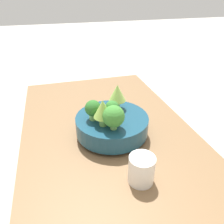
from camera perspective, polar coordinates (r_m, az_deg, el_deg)
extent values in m
plane|color=#ADA89E|center=(0.85, -0.93, -7.20)|extent=(6.00, 6.00, 0.00)
cube|color=brown|center=(0.84, -0.94, -6.12)|extent=(1.06, 0.63, 0.04)
cylinder|color=navy|center=(0.81, 0.00, -5.47)|extent=(0.12, 0.12, 0.01)
cylinder|color=navy|center=(0.78, 0.00, -3.22)|extent=(0.26, 0.26, 0.06)
cylinder|color=#6BA34C|center=(0.76, 0.00, -0.64)|extent=(0.02, 0.02, 0.02)
sphere|color=#2D6B28|center=(0.75, 0.00, 1.16)|extent=(0.05, 0.05, 0.05)
cylinder|color=#7AB256|center=(0.75, -4.89, -1.08)|extent=(0.03, 0.03, 0.02)
sphere|color=#286023|center=(0.74, -5.00, 1.00)|extent=(0.06, 0.06, 0.06)
cylinder|color=#6BA34C|center=(0.81, 1.36, 1.93)|extent=(0.02, 0.02, 0.03)
cone|color=#93B751|center=(0.79, 1.40, 5.03)|extent=(0.06, 0.06, 0.06)
cylinder|color=#6BA34C|center=(0.70, 0.40, -3.61)|extent=(0.02, 0.02, 0.02)
sphere|color=#387A2D|center=(0.68, 0.41, -1.14)|extent=(0.07, 0.07, 0.07)
cylinder|color=#609347|center=(0.72, -2.35, -2.35)|extent=(0.03, 0.03, 0.03)
cone|color=#84AD47|center=(0.69, -2.43, 0.88)|extent=(0.06, 0.06, 0.06)
cylinder|color=silver|center=(0.62, 7.70, -14.64)|extent=(0.07, 0.07, 0.08)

